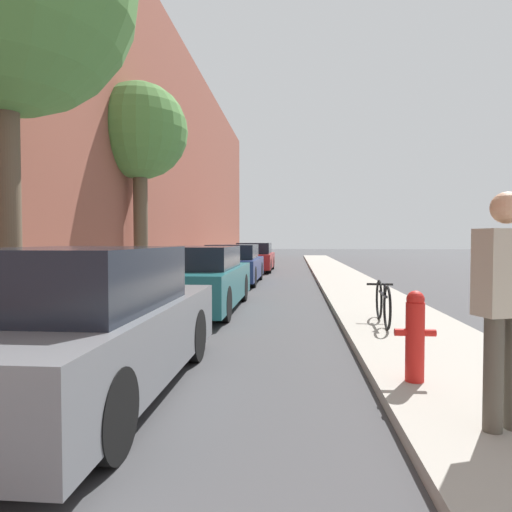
{
  "coord_description": "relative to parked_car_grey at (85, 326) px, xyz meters",
  "views": [
    {
      "loc": [
        1.11,
        1.37,
        1.5
      ],
      "look_at": [
        0.35,
        10.18,
        1.18
      ],
      "focal_mm": 31.67,
      "sensor_mm": 36.0,
      "label": 1
    }
  ],
  "objects": [
    {
      "name": "ground_plane",
      "position": [
        0.89,
        10.5,
        -0.67
      ],
      "size": [
        120.0,
        120.0,
        0.0
      ],
      "primitive_type": "plane",
      "color": "#3D3D3F"
    },
    {
      "name": "parked_car_red",
      "position": [
        0.1,
        17.38,
        -0.02
      ],
      "size": [
        1.7,
        4.54,
        1.36
      ],
      "color": "black",
      "rests_on": "ground"
    },
    {
      "name": "building_facade_left",
      "position": [
        -3.36,
        10.5,
        4.51
      ],
      "size": [
        0.7,
        52.0,
        10.37
      ],
      "color": "brown",
      "rests_on": "ground"
    },
    {
      "name": "fire_hydrant",
      "position": [
        3.17,
        0.34,
        -0.1
      ],
      "size": [
        0.39,
        0.18,
        0.89
      ],
      "color": "red",
      "rests_on": "sidewalk_right"
    },
    {
      "name": "sidewalk_left",
      "position": [
        -2.01,
        10.5,
        -0.61
      ],
      "size": [
        2.0,
        52.0,
        0.12
      ],
      "color": "#9E998E",
      "rests_on": "ground"
    },
    {
      "name": "bicycle",
      "position": [
        3.44,
        3.37,
        -0.2
      ],
      "size": [
        0.44,
        1.67,
        0.68
      ],
      "rotation": [
        0.0,
        0.0,
        -0.06
      ],
      "color": "black",
      "rests_on": "sidewalk_right"
    },
    {
      "name": "pedestrian",
      "position": [
        3.51,
        -0.76,
        0.43
      ],
      "size": [
        0.47,
        0.34,
        1.73
      ],
      "rotation": [
        0.0,
        0.0,
        -2.81
      ],
      "color": "#4C473D",
      "rests_on": "sidewalk_right"
    },
    {
      "name": "parked_car_navy",
      "position": [
        -0.1,
        11.3,
        -0.03
      ],
      "size": [
        1.76,
        4.41,
        1.34
      ],
      "color": "black",
      "rests_on": "ground"
    },
    {
      "name": "street_tree_far",
      "position": [
        -2.6,
        9.03,
        3.98
      ],
      "size": [
        2.83,
        2.83,
        6.03
      ],
      "color": "brown",
      "rests_on": "sidewalk_left"
    },
    {
      "name": "sidewalk_right",
      "position": [
        3.79,
        10.5,
        -0.61
      ],
      "size": [
        2.0,
        52.0,
        0.12
      ],
      "color": "#9E998E",
      "rests_on": "ground"
    },
    {
      "name": "parked_car_grey",
      "position": [
        0.0,
        0.0,
        0.0
      ],
      "size": [
        1.71,
        4.09,
        1.43
      ],
      "color": "black",
      "rests_on": "ground"
    },
    {
      "name": "parked_car_teal",
      "position": [
        -0.05,
        5.36,
        -0.01
      ],
      "size": [
        1.74,
        4.63,
        1.36
      ],
      "color": "black",
      "rests_on": "ground"
    }
  ]
}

